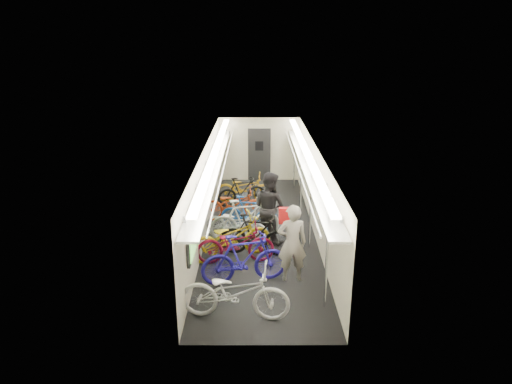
{
  "coord_description": "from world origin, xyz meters",
  "views": [
    {
      "loc": [
        -0.14,
        -11.79,
        5.16
      ],
      "look_at": [
        -0.13,
        0.1,
        1.15
      ],
      "focal_mm": 32.0,
      "sensor_mm": 36.0,
      "label": 1
    }
  ],
  "objects_px": {
    "bicycle_0": "(235,292)",
    "passenger_near": "(292,243)",
    "passenger_mid": "(269,207)",
    "bicycle_1": "(244,259)",
    "backpack": "(284,216)"
  },
  "relations": [
    {
      "from": "bicycle_0",
      "to": "passenger_near",
      "type": "relative_size",
      "value": 1.18
    },
    {
      "from": "bicycle_0",
      "to": "backpack",
      "type": "bearing_deg",
      "value": -19.7
    },
    {
      "from": "bicycle_1",
      "to": "backpack",
      "type": "distance_m",
      "value": 1.4
    },
    {
      "from": "passenger_near",
      "to": "passenger_mid",
      "type": "relative_size",
      "value": 0.94
    },
    {
      "from": "bicycle_0",
      "to": "passenger_mid",
      "type": "bearing_deg",
      "value": -5.45
    },
    {
      "from": "bicycle_0",
      "to": "passenger_mid",
      "type": "relative_size",
      "value": 1.11
    },
    {
      "from": "backpack",
      "to": "passenger_near",
      "type": "bearing_deg",
      "value": -78.65
    },
    {
      "from": "passenger_near",
      "to": "bicycle_1",
      "type": "bearing_deg",
      "value": 2.14
    },
    {
      "from": "passenger_near",
      "to": "backpack",
      "type": "distance_m",
      "value": 0.79
    },
    {
      "from": "bicycle_0",
      "to": "passenger_mid",
      "type": "distance_m",
      "value": 3.69
    },
    {
      "from": "bicycle_0",
      "to": "passenger_near",
      "type": "height_order",
      "value": "passenger_near"
    },
    {
      "from": "bicycle_0",
      "to": "passenger_near",
      "type": "distance_m",
      "value": 1.93
    },
    {
      "from": "bicycle_1",
      "to": "passenger_mid",
      "type": "relative_size",
      "value": 1.01
    },
    {
      "from": "bicycle_0",
      "to": "bicycle_1",
      "type": "relative_size",
      "value": 1.09
    },
    {
      "from": "passenger_near",
      "to": "backpack",
      "type": "height_order",
      "value": "passenger_near"
    }
  ]
}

